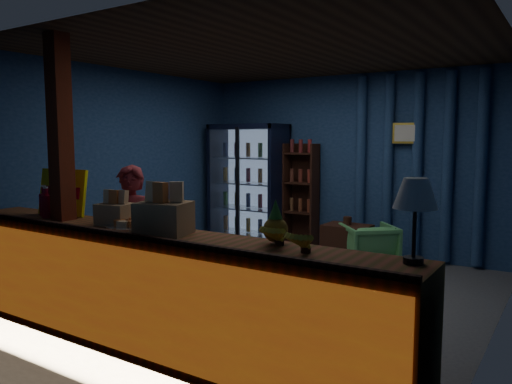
# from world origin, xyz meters

# --- Properties ---
(ground) EXTENTS (4.60, 4.60, 0.00)m
(ground) POSITION_xyz_m (0.00, 0.00, 0.00)
(ground) COLOR #515154
(ground) RESTS_ON ground
(room_walls) EXTENTS (4.60, 4.60, 4.60)m
(room_walls) POSITION_xyz_m (0.00, 0.00, 1.57)
(room_walls) COLOR navy
(room_walls) RESTS_ON ground
(counter) EXTENTS (4.40, 0.57, 0.99)m
(counter) POSITION_xyz_m (0.00, -1.91, 0.48)
(counter) COLOR brown
(counter) RESTS_ON ground
(support_post) EXTENTS (0.16, 0.16, 2.60)m
(support_post) POSITION_xyz_m (-1.05, -1.90, 1.30)
(support_post) COLOR maroon
(support_post) RESTS_ON ground
(beverage_cooler) EXTENTS (1.20, 0.62, 1.90)m
(beverage_cooler) POSITION_xyz_m (-1.55, 1.92, 0.93)
(beverage_cooler) COLOR black
(beverage_cooler) RESTS_ON ground
(bottle_shelf) EXTENTS (0.50, 0.28, 1.60)m
(bottle_shelf) POSITION_xyz_m (-0.70, 2.06, 0.79)
(bottle_shelf) COLOR #381C12
(bottle_shelf) RESTS_ON ground
(curtain_folds) EXTENTS (1.74, 0.14, 2.50)m
(curtain_folds) POSITION_xyz_m (1.00, 2.14, 1.30)
(curtain_folds) COLOR navy
(curtain_folds) RESTS_ON room_walls
(framed_picture) EXTENTS (0.36, 0.04, 0.28)m
(framed_picture) POSITION_xyz_m (0.85, 2.10, 1.75)
(framed_picture) COLOR yellow
(framed_picture) RESTS_ON room_walls
(shopkeeper) EXTENTS (0.61, 0.51, 1.44)m
(shopkeeper) POSITION_xyz_m (-0.67, -1.44, 0.72)
(shopkeeper) COLOR maroon
(shopkeeper) RESTS_ON ground
(green_chair) EXTENTS (0.89, 0.89, 0.58)m
(green_chair) POSITION_xyz_m (0.62, 1.40, 0.29)
(green_chair) COLOR #5AB460
(green_chair) RESTS_ON ground
(side_table) EXTENTS (0.60, 0.44, 0.65)m
(side_table) POSITION_xyz_m (0.31, 1.41, 0.27)
(side_table) COLOR #381C12
(side_table) RESTS_ON ground
(yellow_sign) EXTENTS (0.56, 0.19, 0.44)m
(yellow_sign) POSITION_xyz_m (-1.28, -1.74, 1.17)
(yellow_sign) COLOR #FFF00D
(yellow_sign) RESTS_ON counter
(soda_bottles) EXTENTS (0.39, 0.17, 0.29)m
(soda_bottles) POSITION_xyz_m (-1.27, -1.87, 1.07)
(soda_bottles) COLOR #AF0B24
(soda_bottles) RESTS_ON counter
(snack_box_left) EXTENTS (0.45, 0.40, 0.40)m
(snack_box_left) POSITION_xyz_m (0.18, -1.90, 1.09)
(snack_box_left) COLOR #A78551
(snack_box_left) RESTS_ON counter
(snack_box_centre) EXTENTS (0.32, 0.28, 0.30)m
(snack_box_centre) POSITION_xyz_m (-0.45, -1.83, 1.06)
(snack_box_centre) COLOR #A78551
(snack_box_centre) RESTS_ON counter
(pastry_tray) EXTENTS (0.43, 0.43, 0.07)m
(pastry_tray) POSITION_xyz_m (-0.22, -1.85, 0.97)
(pastry_tray) COLOR silver
(pastry_tray) RESTS_ON counter
(banana_bunches) EXTENTS (0.48, 0.29, 0.16)m
(banana_bunches) POSITION_xyz_m (1.26, -1.86, 1.03)
(banana_bunches) COLOR gold
(banana_bunches) RESTS_ON counter
(table_lamp) EXTENTS (0.26, 0.26, 0.51)m
(table_lamp) POSITION_xyz_m (2.05, -1.78, 1.35)
(table_lamp) COLOR black
(table_lamp) RESTS_ON counter
(pineapple) EXTENTS (0.18, 0.18, 0.30)m
(pineapple) POSITION_xyz_m (1.08, -1.73, 1.08)
(pineapple) COLOR olive
(pineapple) RESTS_ON counter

